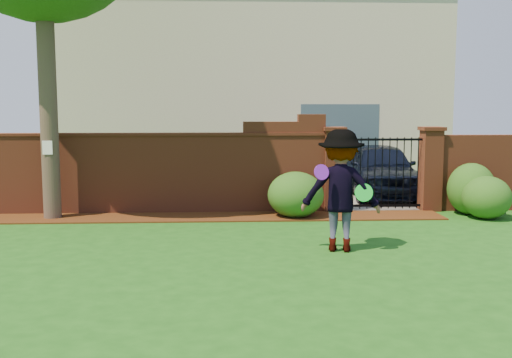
{
  "coord_description": "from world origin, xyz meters",
  "views": [
    {
      "loc": [
        -0.01,
        -9.18,
        2.33
      ],
      "look_at": [
        0.54,
        1.4,
        1.05
      ],
      "focal_mm": 42.27,
      "sensor_mm": 36.0,
      "label": 1
    }
  ],
  "objects": [
    {
      "name": "shrub_middle",
      "position": [
        5.31,
        3.44,
        0.56
      ],
      "size": [
        1.02,
        1.02,
        1.12
      ],
      "primitive_type": "ellipsoid",
      "color": "#1A4F17",
      "rests_on": "ground"
    },
    {
      "name": "shrub_right",
      "position": [
        5.43,
        2.92,
        0.45
      ],
      "size": [
        1.01,
        1.01,
        0.9
      ],
      "primitive_type": "ellipsoid",
      "color": "#1A4F17",
      "rests_on": "ground"
    },
    {
      "name": "man",
      "position": [
        1.84,
        0.3,
        0.98
      ],
      "size": [
        1.4,
        0.98,
        1.97
      ],
      "primitive_type": "imported",
      "rotation": [
        0.0,
        0.0,
        2.93
      ],
      "color": "gray",
      "rests_on": "ground"
    },
    {
      "name": "ground",
      "position": [
        0.0,
        0.0,
        -0.01
      ],
      "size": [
        80.0,
        80.0,
        0.01
      ],
      "primitive_type": "cube",
      "color": "#1A5014",
      "rests_on": "ground"
    },
    {
      "name": "frisbee_purple",
      "position": [
        1.48,
        -0.0,
        1.32
      ],
      "size": [
        0.25,
        0.14,
        0.24
      ],
      "primitive_type": "cylinder",
      "rotation": [
        1.36,
        0.0,
        0.29
      ],
      "color": "purple",
      "rests_on": "man"
    },
    {
      "name": "driveway",
      "position": [
        3.5,
        8.0,
        0.01
      ],
      "size": [
        3.2,
        8.0,
        0.01
      ],
      "primitive_type": "cube",
      "color": "slate",
      "rests_on": "ground"
    },
    {
      "name": "car",
      "position": [
        4.03,
        6.03,
        0.7
      ],
      "size": [
        1.84,
        4.17,
        1.4
      ],
      "primitive_type": "imported",
      "rotation": [
        0.0,
        0.0,
        -0.05
      ],
      "color": "black",
      "rests_on": "ground"
    },
    {
      "name": "iron_gate",
      "position": [
        3.5,
        4.0,
        0.85
      ],
      "size": [
        1.78,
        0.03,
        1.6
      ],
      "color": "black",
      "rests_on": "ground"
    },
    {
      "name": "paper_notice",
      "position": [
        -3.6,
        3.21,
        1.5
      ],
      "size": [
        0.2,
        0.01,
        0.28
      ],
      "primitive_type": "cube",
      "color": "white",
      "rests_on": "tree"
    },
    {
      "name": "mulch_bed",
      "position": [
        -0.95,
        3.34,
        0.01
      ],
      "size": [
        11.1,
        1.08,
        0.03
      ],
      "primitive_type": "cube",
      "color": "#3A1C0A",
      "rests_on": "ground"
    },
    {
      "name": "brick_wall",
      "position": [
        -2.01,
        4.0,
        0.93
      ],
      "size": [
        8.7,
        0.31,
        2.16
      ],
      "color": "brown",
      "rests_on": "ground"
    },
    {
      "name": "pillar_left",
      "position": [
        2.4,
        4.0,
        0.96
      ],
      "size": [
        0.5,
        0.5,
        1.88
      ],
      "color": "brown",
      "rests_on": "ground"
    },
    {
      "name": "shrub_left",
      "position": [
        1.48,
        3.28,
        0.49
      ],
      "size": [
        1.19,
        1.19,
        0.97
      ],
      "primitive_type": "ellipsoid",
      "color": "#1A4F17",
      "rests_on": "ground"
    },
    {
      "name": "frisbee_green",
      "position": [
        2.18,
        0.11,
        0.98
      ],
      "size": [
        0.29,
        0.08,
        0.29
      ],
      "primitive_type": "cylinder",
      "rotation": [
        1.43,
        0.0,
        -0.06
      ],
      "color": "#1CD236",
      "rests_on": "man"
    },
    {
      "name": "house",
      "position": [
        1.0,
        12.0,
        3.16
      ],
      "size": [
        12.4,
        6.4,
        6.3
      ],
      "color": "beige",
      "rests_on": "ground"
    },
    {
      "name": "pillar_right",
      "position": [
        4.6,
        4.0,
        0.96
      ],
      "size": [
        0.5,
        0.5,
        1.88
      ],
      "color": "brown",
      "rests_on": "ground"
    }
  ]
}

